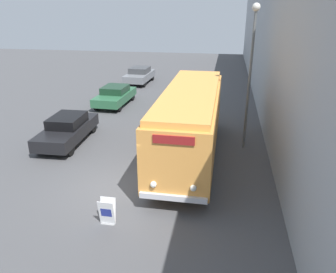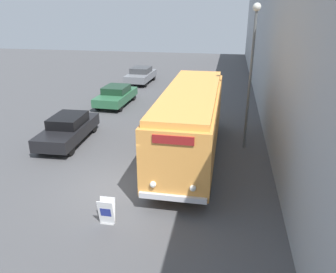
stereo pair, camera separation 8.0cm
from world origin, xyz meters
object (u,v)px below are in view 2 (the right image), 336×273
at_px(sign_board, 107,212).
at_px(streetlamp, 252,60).
at_px(parked_car_mid, 116,95).
at_px(parked_car_far, 141,75).
at_px(vintage_bus, 190,120).
at_px(parked_car_near, 68,129).

relative_size(sign_board, streetlamp, 0.13).
relative_size(streetlamp, parked_car_mid, 1.56).
height_order(streetlamp, parked_car_mid, streetlamp).
height_order(sign_board, parked_car_far, parked_car_far).
distance_m(vintage_bus, parked_car_near, 6.55).
relative_size(streetlamp, parked_car_far, 1.55).
xyz_separation_m(vintage_bus, parked_car_near, (-6.42, 0.66, -1.12)).
bearing_deg(sign_board, streetlamp, 57.38).
distance_m(streetlamp, parked_car_near, 9.73).
height_order(vintage_bus, parked_car_mid, vintage_bus).
xyz_separation_m(parked_car_near, parked_car_far, (0.04, 14.37, 0.03)).
distance_m(vintage_bus, sign_board, 6.10).
xyz_separation_m(vintage_bus, sign_board, (-2.02, -5.58, -1.41)).
xyz_separation_m(vintage_bus, parked_car_far, (-6.37, 15.03, -1.09)).
bearing_deg(parked_car_near, sign_board, -57.02).
distance_m(sign_board, parked_car_near, 7.64).
bearing_deg(vintage_bus, sign_board, -109.88).
distance_m(parked_car_mid, parked_car_far, 7.28).
bearing_deg(parked_car_mid, sign_board, -70.64).
distance_m(streetlamp, parked_car_mid, 11.37).
bearing_deg(sign_board, parked_car_mid, 107.64).
distance_m(vintage_bus, streetlamp, 3.92).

